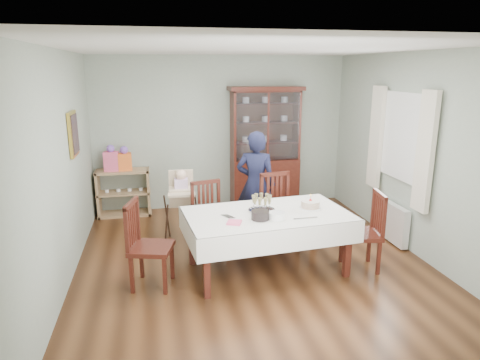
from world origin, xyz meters
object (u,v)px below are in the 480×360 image
object	(u,v)px
woman	(256,184)
chair_far_left	(211,233)
chair_far_right	(280,226)
gift_bag_pink	(111,159)
high_chair	(182,214)
birthday_cake	(310,205)
chair_end_left	(151,261)
sideboard	(124,193)
chair_end_right	(361,246)
gift_bag_orange	(125,160)
dining_table	(267,241)
champagne_tray	(262,206)
china_cabinet	(265,146)

from	to	relation	value
woman	chair_far_left	bearing A→B (deg)	56.63
chair_far_right	gift_bag_pink	size ratio (longest dim) A/B	2.36
high_chair	birthday_cake	distance (m)	1.94
chair_far_right	chair_end_left	distance (m)	1.95
chair_far_left	gift_bag_pink	distance (m)	2.44
woman	high_chair	world-z (taller)	woman
sideboard	chair_end_right	bearing A→B (deg)	-41.59
sideboard	high_chair	xyz separation A→B (m)	(0.91, -1.38, 0.02)
chair_far_right	birthday_cake	bearing A→B (deg)	-79.43
chair_end_right	gift_bag_orange	size ratio (longest dim) A/B	2.41
chair_far_left	gift_bag_pink	xyz separation A→B (m)	(-1.42, 1.86, 0.70)
dining_table	champagne_tray	world-z (taller)	champagne_tray
china_cabinet	sideboard	size ratio (longest dim) A/B	2.42
sideboard	gift_bag_pink	bearing A→B (deg)	-173.00
sideboard	gift_bag_orange	size ratio (longest dim) A/B	2.17
chair_far_left	gift_bag_pink	bearing A→B (deg)	114.46
chair_end_left	champagne_tray	world-z (taller)	chair_end_left
high_chair	gift_bag_pink	distance (m)	1.82
woman	birthday_cake	size ratio (longest dim) A/B	5.95
gift_bag_pink	gift_bag_orange	xyz separation A→B (m)	(0.22, -0.00, -0.01)
dining_table	sideboard	world-z (taller)	sideboard
chair_far_right	high_chair	world-z (taller)	high_chair
china_cabinet	chair_end_right	xyz separation A→B (m)	(0.57, -2.70, -0.83)
sideboard	gift_bag_orange	world-z (taller)	gift_bag_orange
sideboard	gift_bag_orange	xyz separation A→B (m)	(0.05, -0.02, 0.58)
chair_far_left	chair_end_left	size ratio (longest dim) A/B	0.96
champagne_tray	china_cabinet	bearing A→B (deg)	74.53
dining_table	china_cabinet	size ratio (longest dim) A/B	0.97
chair_far_left	champagne_tray	xyz separation A→B (m)	(0.57, -0.58, 0.53)
high_chair	sideboard	bearing A→B (deg)	126.51
china_cabinet	gift_bag_pink	world-z (taller)	china_cabinet
chair_far_left	woman	size ratio (longest dim) A/B	0.61
chair_end_left	woman	bearing A→B (deg)	-35.31
chair_far_left	woman	world-z (taller)	woman
dining_table	birthday_cake	size ratio (longest dim) A/B	7.78
dining_table	chair_end_left	bearing A→B (deg)	-175.33
china_cabinet	birthday_cake	xyz separation A→B (m)	(-0.05, -2.46, -0.31)
dining_table	sideboard	size ratio (longest dim) A/B	2.33
champagne_tray	gift_bag_pink	world-z (taller)	gift_bag_pink
chair_far_left	birthday_cake	world-z (taller)	chair_far_left
high_chair	chair_far_right	bearing A→B (deg)	-17.70
chair_end_right	birthday_cake	bearing A→B (deg)	-102.21
chair_end_left	high_chair	xyz separation A→B (m)	(0.46, 1.28, 0.12)
woman	gift_bag_pink	distance (m)	2.57
birthday_cake	gift_bag_orange	bearing A→B (deg)	134.31
dining_table	high_chair	size ratio (longest dim) A/B	1.94
chair_end_right	chair_far_left	bearing A→B (deg)	-105.49
dining_table	chair_far_right	bearing A→B (deg)	61.23
sideboard	high_chair	distance (m)	1.65
chair_far_left	champagne_tray	bearing A→B (deg)	-58.45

